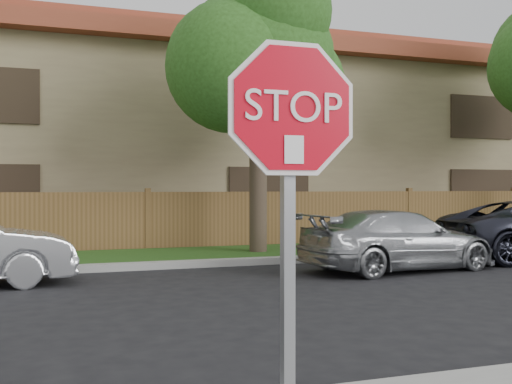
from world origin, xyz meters
name	(u,v)px	position (x,y,z in m)	size (l,w,h in m)	color
far_curb	(171,265)	(0.00, 8.15, 0.07)	(70.00, 0.30, 0.15)	gray
grass_strip	(158,257)	(0.00, 9.80, 0.06)	(70.00, 3.00, 0.12)	#1E4714
fence	(148,222)	(0.00, 11.40, 0.80)	(70.00, 0.12, 1.60)	brown
apartment_building	(124,136)	(0.00, 17.00, 3.53)	(35.20, 9.20, 7.20)	#8D7B57
tree_mid	(261,60)	(2.52, 9.57, 4.87)	(4.80, 3.90, 7.35)	#382B21
stop_sign	(291,169)	(-1.18, -1.48, 1.83)	(1.01, 0.13, 2.55)	gray
sedan_right	(398,240)	(4.41, 6.30, 0.63)	(1.75, 4.31, 1.25)	#A1A4A8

